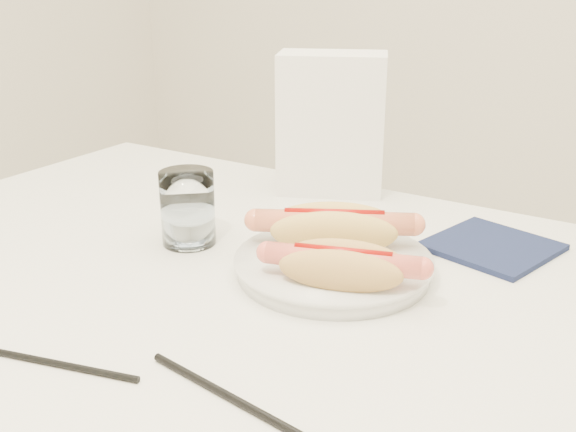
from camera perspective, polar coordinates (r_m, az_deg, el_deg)
The scene contains 9 objects.
table at distance 0.80m, azimuth -2.16°, elevation -9.93°, with size 1.20×0.80×0.75m.
plate at distance 0.80m, azimuth 3.79°, elevation -4.30°, with size 0.22×0.22×0.02m, color white.
hotdog_left at distance 0.83m, azimuth 3.84°, elevation -1.04°, with size 0.18×0.14×0.05m.
hotdog_right at distance 0.73m, azimuth 4.57°, elevation -4.18°, with size 0.17×0.10×0.05m.
water_glass at distance 0.89m, azimuth -8.35°, elevation 0.67°, with size 0.07×0.07×0.10m, color silver.
chopstick_near at distance 0.68m, azimuth -19.95°, elevation -11.22°, with size 0.01×0.01×0.20m, color black.
chopstick_far at distance 0.58m, azimuth -3.37°, elevation -15.56°, with size 0.01×0.01×0.23m, color black.
napkin_box at distance 1.07m, azimuth 3.63°, elevation 7.67°, with size 0.16×0.09×0.22m, color white.
navy_napkin at distance 0.91m, azimuth 16.61°, elevation -2.45°, with size 0.14×0.14×0.01m, color #121A3B.
Camera 1 is at (0.39, -0.57, 1.10)m, focal length 42.69 mm.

